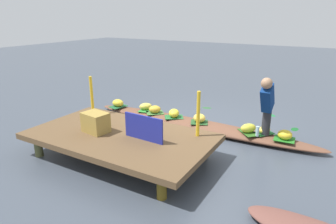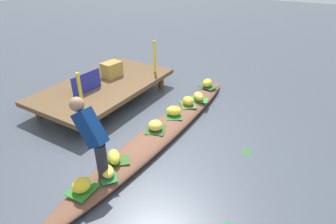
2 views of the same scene
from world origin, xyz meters
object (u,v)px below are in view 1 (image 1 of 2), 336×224
at_px(banana_bunch_1, 118,103).
at_px(water_bottle, 257,131).
at_px(vendor_boat, 195,125).
at_px(market_banner, 144,128).
at_px(banana_bunch_4, 285,135).
at_px(banana_bunch_2, 155,109).
at_px(banana_bunch_0, 174,113).
at_px(vendor_person, 267,103).
at_px(produce_crate, 96,122).
at_px(banana_bunch_6, 248,128).
at_px(banana_bunch_7, 264,130).
at_px(banana_bunch_3, 199,118).
at_px(banana_bunch_5, 146,106).

bearing_deg(banana_bunch_1, water_bottle, 177.40).
height_order(vendor_boat, market_banner, market_banner).
bearing_deg(banana_bunch_4, banana_bunch_1, -0.88).
distance_m(banana_bunch_2, water_bottle, 2.46).
relative_size(banana_bunch_0, vendor_person, 0.25).
bearing_deg(produce_crate, market_banner, -172.17).
bearing_deg(banana_bunch_6, banana_bunch_0, -2.34).
xyz_separation_m(market_banner, produce_crate, (0.93, 0.13, -0.04)).
distance_m(banana_bunch_7, produce_crate, 3.23).
xyz_separation_m(vendor_person, market_banner, (1.57, 1.73, -0.22)).
relative_size(banana_bunch_2, banana_bunch_4, 1.08).
bearing_deg(banana_bunch_4, produce_crate, 33.88).
relative_size(vendor_boat, market_banner, 7.18).
bearing_deg(banana_bunch_7, vendor_boat, 0.54).
distance_m(banana_bunch_1, banana_bunch_3, 2.27).
bearing_deg(market_banner, banana_bunch_0, -73.67).
height_order(banana_bunch_2, banana_bunch_3, banana_bunch_3).
height_order(vendor_boat, banana_bunch_5, banana_bunch_5).
bearing_deg(vendor_boat, market_banner, 89.17).
distance_m(banana_bunch_1, produce_crate, 2.33).
bearing_deg(banana_bunch_7, banana_bunch_6, 22.34).
distance_m(banana_bunch_1, banana_bunch_5, 0.77).
relative_size(vendor_boat, banana_bunch_6, 16.88).
distance_m(banana_bunch_1, banana_bunch_6, 3.34).
distance_m(banana_bunch_0, banana_bunch_2, 0.54).
bearing_deg(banana_bunch_5, water_bottle, 174.17).
height_order(banana_bunch_3, water_bottle, water_bottle).
xyz_separation_m(banana_bunch_4, water_bottle, (0.48, 0.10, 0.00)).
xyz_separation_m(vendor_boat, banana_bunch_2, (1.06, -0.01, 0.18)).
xyz_separation_m(banana_bunch_0, market_banner, (-0.45, 1.86, 0.36)).
relative_size(market_banner, produce_crate, 1.70).
bearing_deg(produce_crate, banana_bunch_7, -140.63).
distance_m(banana_bunch_2, banana_bunch_6, 2.26).
xyz_separation_m(vendor_boat, market_banner, (0.07, 1.89, 0.55)).
distance_m(vendor_boat, produce_crate, 2.31).
bearing_deg(vendor_person, banana_bunch_6, -9.97).
xyz_separation_m(banana_bunch_1, banana_bunch_2, (-1.09, -0.03, -0.00)).
height_order(banana_bunch_0, produce_crate, produce_crate).
relative_size(banana_bunch_0, produce_crate, 0.67).
distance_m(banana_bunch_0, water_bottle, 1.92).
relative_size(banana_bunch_7, vendor_person, 0.22).
xyz_separation_m(vendor_boat, produce_crate, (1.00, 2.02, 0.52)).
relative_size(banana_bunch_3, water_bottle, 1.32).
relative_size(banana_bunch_5, produce_crate, 0.70).
height_order(vendor_person, water_bottle, vendor_person).
bearing_deg(banana_bunch_1, vendor_person, 177.93).
bearing_deg(market_banner, banana_bunch_6, -122.60).
height_order(vendor_boat, banana_bunch_2, banana_bunch_2).
bearing_deg(banana_bunch_0, banana_bunch_7, -178.66).
height_order(banana_bunch_1, banana_bunch_5, banana_bunch_1).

